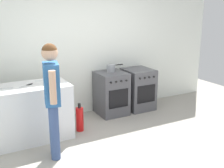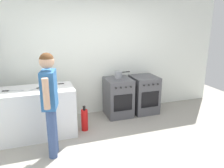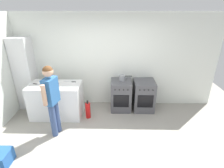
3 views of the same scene
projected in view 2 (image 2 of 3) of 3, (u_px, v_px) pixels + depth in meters
name	position (u px, v px, depth m)	size (l,w,h in m)	color
ground_plane	(132.00, 156.00, 3.45)	(8.00, 8.00, 0.00)	gray
back_wall	(98.00, 57.00, 4.87)	(6.00, 0.10, 2.60)	silver
counter_unit	(38.00, 112.00, 4.00)	(1.30, 0.70, 0.90)	silver
oven_left	(118.00, 97.00, 4.88)	(0.55, 0.62, 0.85)	#4C4C51
oven_right	(144.00, 94.00, 5.08)	(0.56, 0.62, 0.85)	#4C4C51
pot	(118.00, 75.00, 4.80)	(0.35, 0.17, 0.15)	gray
knife_bread	(12.00, 91.00, 3.76)	(0.35, 0.10, 0.01)	silver
knife_carving	(56.00, 84.00, 4.16)	(0.33, 0.07, 0.01)	silver
knife_utility	(36.00, 89.00, 3.88)	(0.23, 0.16, 0.01)	silver
person	(50.00, 97.00, 3.24)	(0.27, 0.56, 1.63)	#384C7A
fire_extinguisher	(85.00, 120.00, 4.23)	(0.13, 0.13, 0.50)	red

